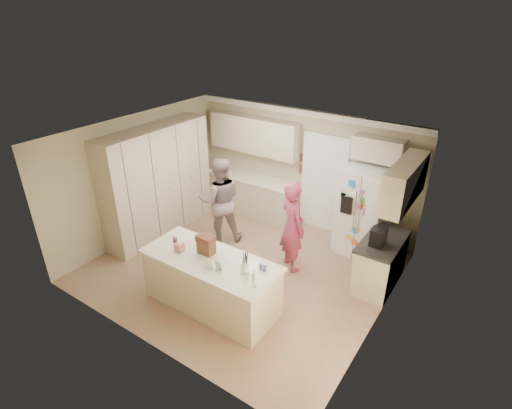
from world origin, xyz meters
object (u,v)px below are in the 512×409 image
Objects in this scene: refrigerator at (363,212)px; utensil_crock at (245,267)px; island_base at (211,283)px; coffee_maker at (378,237)px; teen_girl at (292,226)px; dollhouse_body at (206,247)px; teen_boy at (220,200)px; tissue_box at (180,247)px.

utensil_crock is (-0.78, -2.86, 0.10)m from refrigerator.
utensil_crock is (0.65, 0.05, 0.56)m from island_base.
teen_girl reaches higher than coffee_maker.
dollhouse_body is 1.94m from teen_boy.
teen_girl reaches higher than utensil_crock.
teen_girl is at bearing -172.00° from coffee_maker.
island_base is 8.46× the size of dollhouse_body.
utensil_crock is 1.07× the size of tissue_box.
teen_boy is (-3.23, -0.16, -0.15)m from coffee_maker.
coffee_maker is at bearing 141.63° from teen_boy.
utensil_crock is at bearing 4.40° from island_base.
island_base is at bearing 10.30° from tissue_box.
coffee_maker is 2.84m from dollhouse_body.
teen_girl is (0.54, 1.69, 0.44)m from island_base.
dollhouse_body is 1.74m from teen_girl.
island_base is at bearing -175.60° from utensil_crock.
coffee_maker is 0.16× the size of teen_boy.
utensil_crock is at bearing 96.09° from teen_boy.
refrigerator is 3.23m from dollhouse_body.
teen_boy is at bearing 108.98° from tissue_box.
tissue_box is at bearing -153.43° from dollhouse_body.
teen_girl is (-0.89, -1.22, -0.02)m from refrigerator.
dollhouse_body is (-0.80, 0.05, 0.04)m from utensil_crock.
tissue_box is (-1.20, -0.15, -0.00)m from utensil_crock.
refrigerator is at bearing 162.95° from teen_boy.
refrigerator is 0.82× the size of island_base.
utensil_crock is 1.65m from teen_girl.
dollhouse_body reaches higher than tissue_box.
teen_boy is at bearing -149.26° from refrigerator.
teen_girl is (0.69, 1.59, -0.15)m from dollhouse_body.
dollhouse_body reaches higher than utensil_crock.
dollhouse_body is 0.15× the size of teen_girl.
teen_girl is (1.09, 1.79, -0.11)m from tissue_box.
dollhouse_body is (0.40, 0.20, 0.04)m from tissue_box.
utensil_crock is (-1.40, -1.85, -0.07)m from coffee_maker.
refrigerator is 2.86m from teen_boy.
coffee_maker reaches higher than tissue_box.
dollhouse_body is at bearing 80.95° from teen_boy.
dollhouse_body is at bearing 176.42° from utensil_crock.
refrigerator is at bearing 63.84° from island_base.
utensil_crock is 0.08× the size of teen_girl.
teen_girl reaches higher than tissue_box.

